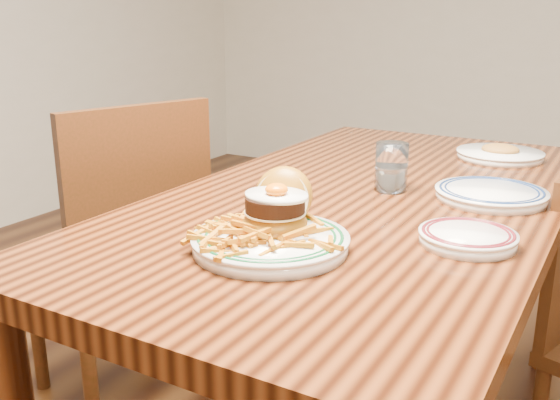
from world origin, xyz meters
The scene contains 7 objects.
table centered at (0.00, 0.00, 0.66)m, with size 0.85×1.60×0.75m.
chair_left centered at (-0.71, -0.10, 0.50)m, with size 0.55×0.55×0.93m.
main_plate centered at (-0.01, -0.42, 0.79)m, with size 0.28×0.30×0.14m.
side_plate centered at (0.29, -0.24, 0.77)m, with size 0.18×0.18×0.03m.
rear_plate centered at (0.26, 0.08, 0.77)m, with size 0.25×0.25×0.03m.
water_glass centered at (0.04, 0.04, 0.80)m, with size 0.08×0.08×0.12m.
far_plate centered at (0.19, 0.53, 0.76)m, with size 0.25×0.25×0.04m.
Camera 1 is at (0.53, -1.33, 1.16)m, focal length 40.00 mm.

